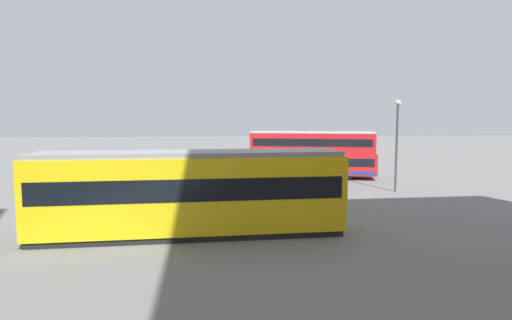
% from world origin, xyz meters
% --- Properties ---
extents(ground_plane, '(160.00, 160.00, 0.00)m').
position_xyz_m(ground_plane, '(0.00, 0.00, 0.00)').
color(ground_plane, slate).
extents(double_decker_bus, '(10.64, 5.07, 3.80)m').
position_xyz_m(double_decker_bus, '(-2.88, -1.57, 1.94)').
color(double_decker_bus, red).
rests_on(double_decker_bus, ground).
extents(tram_yellow, '(12.94, 3.25, 3.55)m').
position_xyz_m(tram_yellow, '(5.99, 15.06, 1.84)').
color(tram_yellow, yellow).
rests_on(tram_yellow, ground).
extents(pedestrian_near_railing, '(0.44, 0.44, 1.58)m').
position_xyz_m(pedestrian_near_railing, '(2.10, 5.49, 0.90)').
color(pedestrian_near_railing, '#33384C').
rests_on(pedestrian_near_railing, ground).
extents(pedestrian_crossing, '(0.45, 0.45, 1.79)m').
position_xyz_m(pedestrian_crossing, '(1.03, 7.75, 1.04)').
color(pedestrian_crossing, '#4C3F2D').
rests_on(pedestrian_crossing, ground).
extents(pedestrian_railing, '(9.52, 0.89, 1.08)m').
position_xyz_m(pedestrian_railing, '(3.11, 6.06, 0.75)').
color(pedestrian_railing, gray).
rests_on(pedestrian_railing, ground).
extents(info_sign, '(1.10, 0.17, 2.33)m').
position_xyz_m(info_sign, '(8.27, 6.74, 1.61)').
color(info_sign, slate).
rests_on(info_sign, ground).
extents(street_lamp, '(0.36, 0.36, 6.11)m').
position_xyz_m(street_lamp, '(-7.03, 5.56, 3.62)').
color(street_lamp, '#4C4C51').
rests_on(street_lamp, ground).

